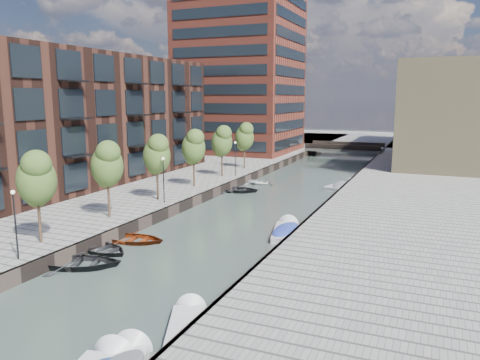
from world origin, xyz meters
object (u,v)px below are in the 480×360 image
Objects in this scene: bridge at (345,148)px; tree_1 at (36,177)px; tree_6 at (244,136)px; car at (414,154)px; sloop_3 at (260,184)px; tree_2 at (107,163)px; motorboat_2 at (188,325)px; tree_4 at (193,146)px; motorboat_3 at (286,231)px; tree_3 at (157,153)px; tree_5 at (222,140)px; sloop_0 at (103,252)px; motorboat_4 at (342,186)px; sloop_1 at (81,267)px; sloop_4 at (237,192)px; sloop_2 at (135,242)px.

bridge is 2.18× the size of tree_1.
tree_6 is 28.56m from car.
tree_6 is 8.52m from sloop_3.
tree_2 is (0.00, 7.00, 0.00)m from tree_1.
car is at bearing 69.71° from tree_1.
motorboat_2 is (13.64, -4.75, -5.22)m from tree_1.
tree_4 is 11.08m from sloop_3.
tree_1 and tree_6 have the same top height.
tree_4 is at bearing 172.85° from sloop_3.
tree_3 is at bearing 168.40° from motorboat_3.
bridge is 27.63m from tree_6.
bridge is at bearing 75.56° from tree_5.
tree_5 is 1.48× the size of sloop_3.
sloop_3 is (1.06, 27.54, 0.00)m from sloop_0.
sloop_0 is at bearing 36.01° from tree_1.
motorboat_4 is (13.78, 17.43, -5.10)m from tree_3.
sloop_0 is 13.62m from motorboat_3.
tree_6 reaches higher than sloop_0.
motorboat_4 is (13.78, 10.43, -5.10)m from tree_4.
car is at bearing 80.91° from motorboat_3.
sloop_1 is at bearing -75.47° from tree_3.
sloop_2 is at bearing 168.33° from sloop_4.
sloop_1 reaches higher than sloop_4.
tree_5 is at bearing 90.00° from tree_1.
motorboat_3 is (13.30, -23.73, -5.10)m from tree_6.
motorboat_3 reaches higher than sloop_4.
tree_1 is at bearing 58.27° from sloop_1.
tree_3 reaches higher than bridge.
tree_5 is at bearing 90.00° from tree_2.
tree_1 is 1.09× the size of motorboat_4.
motorboat_2 is (9.49, -34.54, 0.09)m from sloop_3.
tree_4 is 19.73m from sloop_0.
motorboat_3 is at bearing 17.80° from tree_2.
tree_2 reaches higher than motorboat_4.
motorboat_4 is at bearing 66.32° from tree_1.
sloop_4 is at bearing -97.79° from bridge.
bridge is at bearing 78.00° from tree_4.
sloop_2 is 28.32m from motorboat_4.
motorboat_2 is 1.26× the size of car.
tree_1 is at bearing -139.72° from motorboat_3.
tree_5 is (0.00, 28.00, 0.00)m from tree_1.
tree_4 is at bearing 21.71° from sloop_0.
sloop_2 is at bearing -162.61° from sloop_3.
bridge is at bearing 7.07° from sloop_0.
motorboat_4 is (5.28, -29.57, -1.18)m from bridge.
tree_1 is 1.19× the size of sloop_1.
tree_5 reaches higher than motorboat_4.
tree_5 is 23.98m from sloop_2.
motorboat_3 reaches higher than sloop_2.
sloop_2 is at bearing -110.60° from motorboat_4.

